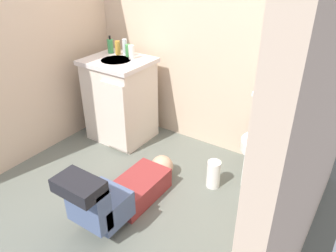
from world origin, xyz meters
name	(u,v)px	position (x,y,z in m)	size (l,w,h in m)	color
ground_plane	(138,196)	(0.00, 0.00, -0.02)	(2.80, 3.00, 0.04)	#61665C
wall_back	(208,18)	(0.00, 1.04, 1.20)	(2.46, 0.08, 2.40)	beige
wall_left	(14,23)	(-1.19, 0.00, 1.20)	(0.08, 2.00, 2.40)	beige
wall_right	(335,86)	(1.19, 0.00, 1.20)	(0.08, 2.00, 2.40)	beige
toilet	(267,141)	(0.75, 0.75, 0.37)	(0.36, 0.46, 0.75)	silver
vanity_cabinet	(120,99)	(-0.69, 0.63, 0.42)	(0.60, 0.53, 0.82)	beige
faucet	(127,50)	(-0.70, 0.78, 0.87)	(0.02, 0.02, 0.10)	silver
person_plumber	(121,192)	(0.02, -0.20, 0.18)	(0.39, 1.06, 0.52)	maroon
tissue_box	(274,86)	(0.70, 0.84, 0.80)	(0.22, 0.11, 0.10)	silver
soap_dispenser	(110,46)	(-0.89, 0.76, 0.89)	(0.06, 0.06, 0.17)	#3F9C58
bottle_amber	(118,48)	(-0.79, 0.75, 0.88)	(0.05, 0.05, 0.13)	gold
bottle_clear	(125,47)	(-0.73, 0.79, 0.89)	(0.05, 0.05, 0.15)	silver
bottle_green	(128,50)	(-0.67, 0.76, 0.88)	(0.06, 0.06, 0.11)	#47974E
bottle_white	(131,52)	(-0.59, 0.72, 0.88)	(0.05, 0.05, 0.13)	white
paper_towel_roll	(214,174)	(0.45, 0.43, 0.12)	(0.11, 0.11, 0.24)	white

